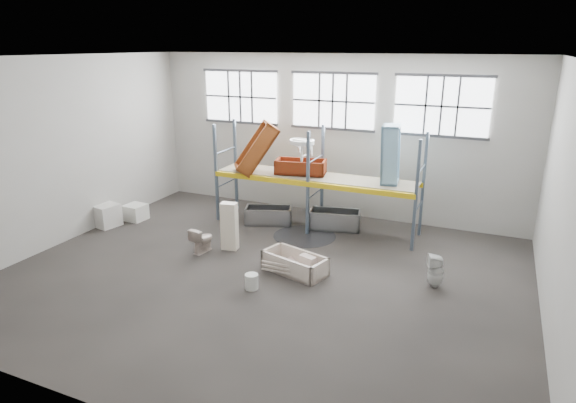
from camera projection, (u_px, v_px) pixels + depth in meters
The scene contains 34 objects.
floor at pixel (263, 277), 11.66m from camera, with size 12.00×10.00×0.10m, color #453F3B.
ceiling at pixel (259, 55), 10.09m from camera, with size 12.00×10.00×0.10m, color silver.
wall_back at pixel (333, 136), 15.28m from camera, with size 12.00×0.10×5.00m, color #ABA79E.
wall_front at pixel (91, 262), 6.47m from camera, with size 12.00×0.10×5.00m, color #ADAAA1.
wall_left at pixel (61, 151), 13.17m from camera, with size 0.10×10.00×5.00m, color #B1ADA4.
wall_right at pixel (569, 208), 8.58m from camera, with size 0.10×10.00×5.00m, color #A5A198.
window_left at pixel (241, 97), 16.06m from camera, with size 2.60×0.04×1.60m, color white.
window_mid at pixel (333, 101), 14.84m from camera, with size 2.60×0.04×1.60m, color white.
window_right at pixel (442, 106), 13.63m from camera, with size 2.60×0.04×1.60m, color white.
rack_upright_la at pixel (216, 173), 14.85m from camera, with size 0.08×0.08×3.00m, color slate.
rack_upright_lb at pixel (236, 165), 15.90m from camera, with size 0.08×0.08×3.00m, color slate.
rack_upright_ma at pixel (308, 184), 13.71m from camera, with size 0.08×0.08×3.00m, color slate.
rack_upright_mb at pixel (322, 174), 14.76m from camera, with size 0.08×0.08×3.00m, color slate.
rack_upright_ra at pixel (416, 197), 12.57m from camera, with size 0.08×0.08×3.00m, color slate.
rack_upright_rb at pixel (423, 185), 13.62m from camera, with size 0.08×0.08×3.00m, color slate.
rack_beam_front at pixel (308, 184), 13.71m from camera, with size 6.00×0.10×0.14m, color yellow.
rack_beam_back at pixel (322, 174), 14.76m from camera, with size 6.00×0.10×0.14m, color yellow.
shelf_deck at pixel (315, 176), 14.21m from camera, with size 5.90×1.10×0.03m, color gray.
wet_patch at pixel (305, 236), 14.00m from camera, with size 1.80×1.80×0.00m, color black.
bathtub_beige at pixel (295, 263), 11.72m from camera, with size 1.56×0.73×0.46m, color beige, non-canonical shape.
cistern_spare at pixel (308, 264), 11.59m from camera, with size 0.40×0.19×0.38m, color beige.
sink_in_tub at pixel (296, 261), 11.99m from camera, with size 0.43×0.43×0.15m, color beige.
toilet_beige at pixel (202, 239), 12.85m from camera, with size 0.38×0.67×0.69m, color beige.
cistern_tall at pixel (229, 226), 12.93m from camera, with size 0.42×0.27×1.30m, color #EEDFC5.
toilet_white at pixel (436, 271), 10.96m from camera, with size 0.35×0.36×0.78m, color white.
steel_tub_left at pixel (268, 215), 14.92m from camera, with size 1.40×0.65×0.51m, color #9B9DA2, non-canonical shape.
steel_tub_right at pixel (335, 219), 14.51m from camera, with size 1.50×0.70×0.55m, color #A4A8AC, non-canonical shape.
rust_tub_flat at pixel (301, 167), 14.33m from camera, with size 1.46×0.68×0.41m, color maroon, non-canonical shape.
rust_tub_tilted at pixel (257, 148), 14.52m from camera, with size 1.66×0.78×0.47m, color #8D3D0E, non-canonical shape.
sink_on_shelf at pixel (302, 160), 13.90m from camera, with size 0.72×0.56×0.64m, color white.
blue_tub_upright at pixel (390, 154), 13.25m from camera, with size 1.61×0.75×0.45m, color #80AECA, non-canonical shape.
bucket at pixel (252, 282), 10.94m from camera, with size 0.30×0.30×0.35m, color silver.
carton_near at pixel (105, 215), 14.73m from camera, with size 0.78×0.67×0.67m, color silver.
carton_far at pixel (136, 212), 15.23m from camera, with size 0.59×0.59×0.49m, color silver.
Camera 1 is at (4.75, -9.42, 5.26)m, focal length 30.39 mm.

